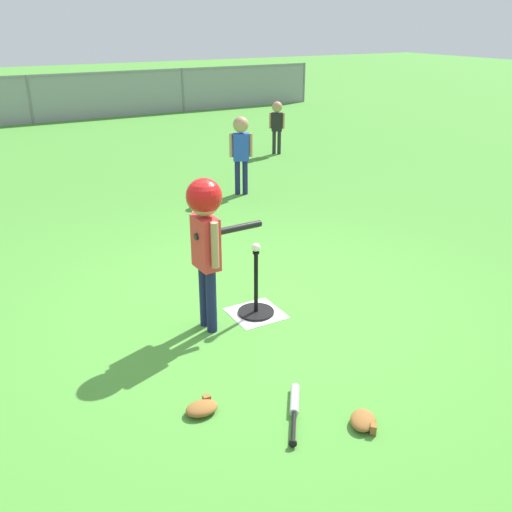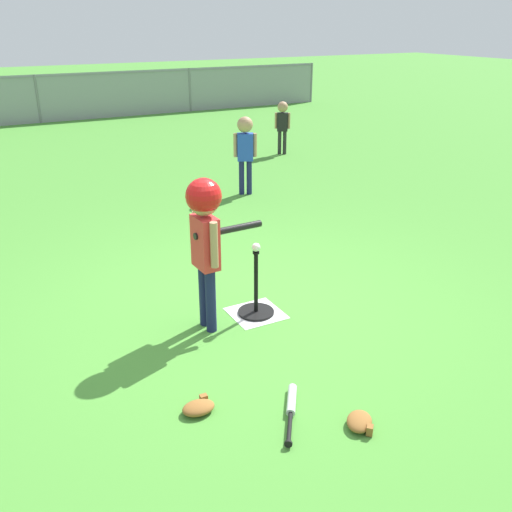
% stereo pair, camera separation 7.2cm
% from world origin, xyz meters
% --- Properties ---
extents(ground_plane, '(60.00, 60.00, 0.00)m').
position_xyz_m(ground_plane, '(0.00, 0.00, 0.00)').
color(ground_plane, '#478C33').
extents(home_plate, '(0.44, 0.44, 0.01)m').
position_xyz_m(home_plate, '(0.01, -0.08, 0.00)').
color(home_plate, white).
rests_on(home_plate, ground_plane).
extents(batting_tee, '(0.32, 0.32, 0.59)m').
position_xyz_m(batting_tee, '(0.01, -0.08, 0.09)').
color(batting_tee, black).
rests_on(batting_tee, ground_plane).
extents(baseball_on_tee, '(0.07, 0.07, 0.07)m').
position_xyz_m(baseball_on_tee, '(0.01, -0.08, 0.63)').
color(baseball_on_tee, white).
rests_on(baseball_on_tee, batting_tee).
extents(batter_child, '(0.65, 0.37, 1.29)m').
position_xyz_m(batter_child, '(-0.45, -0.10, 0.92)').
color(batter_child, '#191E4C').
rests_on(batter_child, ground_plane).
extents(fielder_deep_right, '(0.31, 0.22, 1.13)m').
position_xyz_m(fielder_deep_right, '(1.63, 3.23, 0.73)').
color(fielder_deep_right, '#191E4C').
rests_on(fielder_deep_right, ground_plane).
extents(fielder_near_right, '(0.25, 0.20, 0.98)m').
position_xyz_m(fielder_near_right, '(3.47, 5.26, 0.63)').
color(fielder_near_right, '#262626').
rests_on(fielder_near_right, ground_plane).
extents(spare_bat_silver, '(0.37, 0.51, 0.06)m').
position_xyz_m(spare_bat_silver, '(-0.41, -1.36, 0.03)').
color(spare_bat_silver, silver).
rests_on(spare_bat_silver, ground_plane).
extents(glove_by_plate, '(0.27, 0.27, 0.07)m').
position_xyz_m(glove_by_plate, '(-0.12, -1.71, 0.04)').
color(glove_by_plate, brown).
rests_on(glove_by_plate, ground_plane).
extents(glove_near_bats, '(0.22, 0.17, 0.07)m').
position_xyz_m(glove_near_bats, '(-0.96, -1.09, 0.04)').
color(glove_near_bats, brown).
rests_on(glove_near_bats, ground_plane).
extents(outfield_fence, '(16.06, 0.06, 1.15)m').
position_xyz_m(outfield_fence, '(0.00, 11.11, 0.62)').
color(outfield_fence, slate).
rests_on(outfield_fence, ground_plane).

